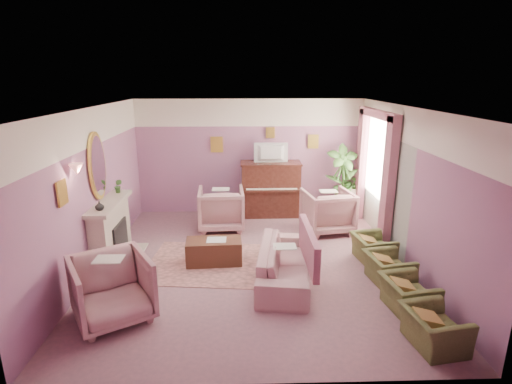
{
  "coord_description": "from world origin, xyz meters",
  "views": [
    {
      "loc": [
        -0.15,
        -6.67,
        3.28
      ],
      "look_at": [
        0.07,
        0.4,
        1.25
      ],
      "focal_mm": 28.0,
      "sensor_mm": 36.0,
      "label": 1
    }
  ],
  "objects_px": {
    "floral_armchair_front": "(112,286)",
    "olive_chair_c": "(388,264)",
    "floral_armchair_right": "(328,209)",
    "olive_chair_a": "(434,323)",
    "floral_armchair_left": "(221,206)",
    "coffee_table": "(214,252)",
    "side_table": "(347,201)",
    "olive_chair_b": "(408,290)",
    "olive_chair_d": "(373,244)",
    "piano": "(271,190)",
    "television": "(271,151)",
    "sofa": "(284,256)"
  },
  "relations": [
    {
      "from": "floral_armchair_front",
      "to": "olive_chair_c",
      "type": "distance_m",
      "value": 4.31
    },
    {
      "from": "floral_armchair_right",
      "to": "olive_chair_c",
      "type": "xyz_separation_m",
      "value": [
        0.54,
        -2.33,
        -0.19
      ]
    },
    {
      "from": "olive_chair_a",
      "to": "olive_chair_c",
      "type": "relative_size",
      "value": 1.0
    },
    {
      "from": "floral_armchair_front",
      "to": "floral_armchair_left",
      "type": "bearing_deg",
      "value": 69.16
    },
    {
      "from": "coffee_table",
      "to": "floral_armchair_front",
      "type": "relative_size",
      "value": 0.97
    },
    {
      "from": "olive_chair_c",
      "to": "side_table",
      "type": "distance_m",
      "value": 3.41
    },
    {
      "from": "coffee_table",
      "to": "floral_armchair_front",
      "type": "bearing_deg",
      "value": -126.71
    },
    {
      "from": "floral_armchair_right",
      "to": "olive_chair_b",
      "type": "bearing_deg",
      "value": -80.27
    },
    {
      "from": "floral_armchair_front",
      "to": "olive_chair_a",
      "type": "height_order",
      "value": "floral_armchair_front"
    },
    {
      "from": "olive_chair_a",
      "to": "olive_chair_d",
      "type": "relative_size",
      "value": 1.0
    },
    {
      "from": "piano",
      "to": "floral_armchair_left",
      "type": "bearing_deg",
      "value": -143.06
    },
    {
      "from": "floral_armchair_front",
      "to": "olive_chair_d",
      "type": "height_order",
      "value": "floral_armchair_front"
    },
    {
      "from": "side_table",
      "to": "floral_armchair_left",
      "type": "bearing_deg",
      "value": -164.73
    },
    {
      "from": "olive_chair_a",
      "to": "olive_chair_b",
      "type": "height_order",
      "value": "same"
    },
    {
      "from": "coffee_table",
      "to": "floral_armchair_right",
      "type": "xyz_separation_m",
      "value": [
        2.38,
        1.53,
        0.29
      ]
    },
    {
      "from": "television",
      "to": "side_table",
      "type": "relative_size",
      "value": 1.14
    },
    {
      "from": "piano",
      "to": "sofa",
      "type": "xyz_separation_m",
      "value": [
        0.02,
        -3.28,
        -0.23
      ]
    },
    {
      "from": "olive_chair_a",
      "to": "olive_chair_d",
      "type": "height_order",
      "value": "same"
    },
    {
      "from": "floral_armchair_left",
      "to": "olive_chair_c",
      "type": "xyz_separation_m",
      "value": [
        2.88,
        -2.57,
        -0.19
      ]
    },
    {
      "from": "floral_armchair_right",
      "to": "piano",
      "type": "bearing_deg",
      "value": 136.75
    },
    {
      "from": "olive_chair_b",
      "to": "television",
      "type": "bearing_deg",
      "value": 112.21
    },
    {
      "from": "television",
      "to": "coffee_table",
      "type": "bearing_deg",
      "value": -114.97
    },
    {
      "from": "piano",
      "to": "coffee_table",
      "type": "relative_size",
      "value": 1.4
    },
    {
      "from": "sofa",
      "to": "olive_chair_c",
      "type": "distance_m",
      "value": 1.71
    },
    {
      "from": "olive_chair_a",
      "to": "olive_chair_b",
      "type": "xyz_separation_m",
      "value": [
        0.0,
        0.82,
        0.0
      ]
    },
    {
      "from": "sofa",
      "to": "floral_armchair_right",
      "type": "relative_size",
      "value": 2.02
    },
    {
      "from": "coffee_table",
      "to": "olive_chair_d",
      "type": "relative_size",
      "value": 1.33
    },
    {
      "from": "olive_chair_b",
      "to": "side_table",
      "type": "bearing_deg",
      "value": 87.69
    },
    {
      "from": "sofa",
      "to": "side_table",
      "type": "distance_m",
      "value": 3.75
    },
    {
      "from": "coffee_table",
      "to": "floral_armchair_right",
      "type": "relative_size",
      "value": 0.97
    },
    {
      "from": "sofa",
      "to": "side_table",
      "type": "bearing_deg",
      "value": 59.99
    },
    {
      "from": "piano",
      "to": "coffee_table",
      "type": "xyz_separation_m",
      "value": [
        -1.21,
        -2.64,
        -0.43
      ]
    },
    {
      "from": "floral_armchair_left",
      "to": "side_table",
      "type": "bearing_deg",
      "value": 15.27
    },
    {
      "from": "television",
      "to": "floral_armchair_right",
      "type": "bearing_deg",
      "value": -41.93
    },
    {
      "from": "television",
      "to": "olive_chair_b",
      "type": "distance_m",
      "value": 4.72
    },
    {
      "from": "piano",
      "to": "olive_chair_b",
      "type": "relative_size",
      "value": 1.87
    },
    {
      "from": "piano",
      "to": "olive_chair_d",
      "type": "relative_size",
      "value": 1.87
    },
    {
      "from": "floral_armchair_right",
      "to": "floral_armchair_front",
      "type": "height_order",
      "value": "same"
    },
    {
      "from": "floral_armchair_front",
      "to": "olive_chair_d",
      "type": "xyz_separation_m",
      "value": [
        4.21,
        1.74,
        -0.19
      ]
    },
    {
      "from": "floral_armchair_front",
      "to": "olive_chair_c",
      "type": "height_order",
      "value": "floral_armchair_front"
    },
    {
      "from": "television",
      "to": "floral_armchair_front",
      "type": "distance_m",
      "value": 5.09
    },
    {
      "from": "floral_armchair_left",
      "to": "side_table",
      "type": "distance_m",
      "value": 3.17
    },
    {
      "from": "coffee_table",
      "to": "side_table",
      "type": "height_order",
      "value": "side_table"
    },
    {
      "from": "sofa",
      "to": "olive_chair_a",
      "type": "xyz_separation_m",
      "value": [
        1.7,
        -1.8,
        -0.1
      ]
    },
    {
      "from": "television",
      "to": "olive_chair_d",
      "type": "xyz_separation_m",
      "value": [
        1.72,
        -2.57,
        -1.28
      ]
    },
    {
      "from": "piano",
      "to": "floral_armchair_right",
      "type": "distance_m",
      "value": 1.62
    },
    {
      "from": "television",
      "to": "olive_chair_a",
      "type": "distance_m",
      "value": 5.47
    },
    {
      "from": "olive_chair_b",
      "to": "olive_chair_c",
      "type": "bearing_deg",
      "value": 90.0
    },
    {
      "from": "coffee_table",
      "to": "olive_chair_d",
      "type": "height_order",
      "value": "olive_chair_d"
    },
    {
      "from": "floral_armchair_front",
      "to": "floral_armchair_right",
      "type": "bearing_deg",
      "value": 41.54
    }
  ]
}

